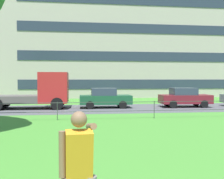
% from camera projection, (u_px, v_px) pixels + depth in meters
% --- Properties ---
extents(street_strip, '(80.00, 6.40, 0.01)m').
position_uv_depth(street_strip, '(99.00, 109.00, 20.46)').
color(street_strip, '#4C4C51').
rests_on(street_strip, ground).
extents(park_fence, '(38.13, 0.04, 1.00)m').
position_uv_depth(park_fence, '(107.00, 107.00, 15.01)').
color(park_fence, '#333833').
rests_on(park_fence, ground).
extents(person_thrower, '(0.51, 0.81, 1.82)m').
position_uv_depth(person_thrower, '(79.00, 172.00, 3.65)').
color(person_thrower, slate).
rests_on(person_thrower, ground).
extents(flatbed_truck_far_left, '(7.34, 2.55, 2.75)m').
position_uv_depth(flatbed_truck_far_left, '(34.00, 93.00, 20.38)').
color(flatbed_truck_far_left, '#B22323').
rests_on(flatbed_truck_far_left, ground).
extents(car_dark_green_center, '(4.02, 1.85, 1.54)m').
position_uv_depth(car_dark_green_center, '(105.00, 98.00, 20.99)').
color(car_dark_green_center, '#194C2D').
rests_on(car_dark_green_center, ground).
extents(car_maroon_left, '(4.06, 1.93, 1.54)m').
position_uv_depth(car_maroon_left, '(185.00, 97.00, 21.58)').
color(car_maroon_left, maroon).
rests_on(car_maroon_left, ground).
extents(apartment_building_background, '(37.77, 14.69, 20.00)m').
position_uv_depth(apartment_building_background, '(141.00, 25.00, 38.94)').
color(apartment_building_background, '#ADA393').
rests_on(apartment_building_background, ground).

